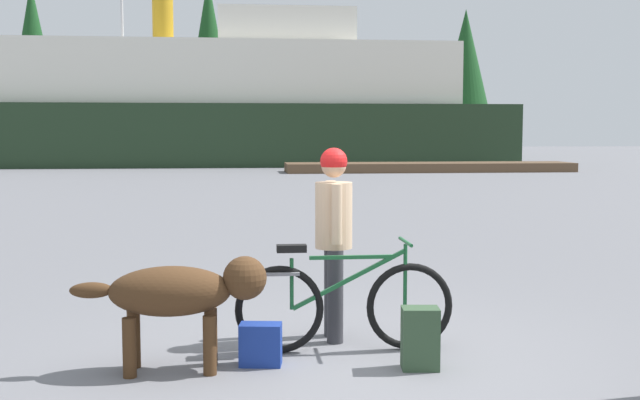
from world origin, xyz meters
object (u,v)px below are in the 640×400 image
handbag_pannier (261,344)px  ferry_boat (233,107)px  person_cyclist (334,226)px  backpack (420,338)px  bicycle (343,304)px  sailboat_moored (125,156)px  dog (182,293)px

handbag_pannier → ferry_boat: (-0.40, 36.14, 2.92)m
person_cyclist → backpack: person_cyclist is taller
backpack → ferry_boat: ferry_boat is taller
bicycle → person_cyclist: size_ratio=1.08×
handbag_pannier → ferry_boat: bearing=90.6°
person_cyclist → sailboat_moored: sailboat_moored is taller
backpack → sailboat_moored: sailboat_moored is taller
bicycle → person_cyclist: 0.71m
handbag_pannier → sailboat_moored: 35.79m
dog → backpack: dog is taller
backpack → handbag_pannier: (-1.20, 0.22, -0.07)m
person_cyclist → ferry_boat: (-1.05, 35.46, 2.08)m
dog → person_cyclist: bearing=31.2°
ferry_boat → handbag_pannier: bearing=-89.4°
ferry_boat → sailboat_moored: bearing=-171.3°
person_cyclist → handbag_pannier: (-0.65, -0.68, -0.83)m
sailboat_moored → dog: bearing=-81.2°
dog → backpack: 1.84m
backpack → handbag_pannier: backpack is taller
dog → handbag_pannier: 0.73m
sailboat_moored → handbag_pannier: bearing=-80.2°
person_cyclist → ferry_boat: bearing=91.7°
sailboat_moored → ferry_boat: bearing=8.7°
person_cyclist → sailboat_moored: size_ratio=0.18×
bicycle → backpack: (0.52, -0.53, -0.15)m
dog → handbag_pannier: size_ratio=4.46×
backpack → ferry_boat: 36.50m
person_cyclist → dog: bearing=-148.8°
ferry_boat → bicycle: bearing=-88.3°
ferry_boat → backpack: bearing=-87.5°
backpack → sailboat_moored: 36.23m
bicycle → sailboat_moored: 35.61m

